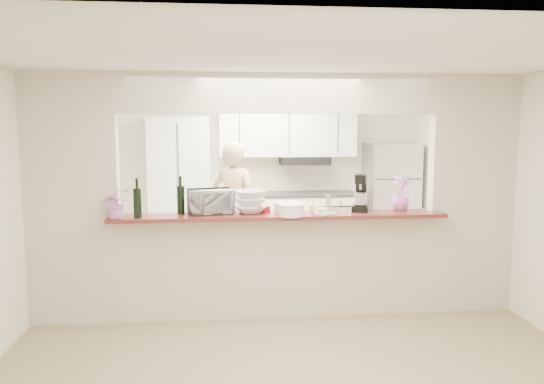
{
  "coord_description": "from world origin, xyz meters",
  "views": [
    {
      "loc": [
        -0.6,
        -5.33,
        2.0
      ],
      "look_at": [
        -0.04,
        0.3,
        1.27
      ],
      "focal_mm": 35.0,
      "sensor_mm": 36.0,
      "label": 1
    }
  ],
  "objects": [
    {
      "name": "wine_bottle_a",
      "position": [
        -1.4,
        -0.15,
        1.24
      ],
      "size": [
        0.08,
        0.08,
        0.39
      ],
      "color": "black",
      "rests_on": "bar_counter"
    },
    {
      "name": "tile_overlay",
      "position": [
        0.0,
        1.55,
        0.01
      ],
      "size": [
        5.0,
        2.9,
        0.01
      ],
      "primitive_type": "cube",
      "color": "beige",
      "rests_on": "floor"
    },
    {
      "name": "stand_mixer",
      "position": [
        0.87,
        0.06,
        1.26
      ],
      "size": [
        0.24,
        0.3,
        0.39
      ],
      "color": "black",
      "rests_on": "bar_counter"
    },
    {
      "name": "flower_left",
      "position": [
        -1.6,
        -0.15,
        1.24
      ],
      "size": [
        0.33,
        0.31,
        0.29
      ],
      "primitive_type": "imported",
      "rotation": [
        0.0,
        0.0,
        0.36
      ],
      "color": "pink",
      "rests_on": "bar_counter"
    },
    {
      "name": "floor",
      "position": [
        0.0,
        0.0,
        0.0
      ],
      "size": [
        6.0,
        6.0,
        0.0
      ],
      "primitive_type": "plane",
      "color": "gray",
      "rests_on": "ground"
    },
    {
      "name": "toaster_oven",
      "position": [
        -0.7,
        0.05,
        1.21
      ],
      "size": [
        0.5,
        0.39,
        0.25
      ],
      "primitive_type": "imported",
      "rotation": [
        0.0,
        0.0,
        0.21
      ],
      "color": "#A1A1A5",
      "rests_on": "bar_counter"
    },
    {
      "name": "refrigerator",
      "position": [
        2.05,
        2.65,
        0.85
      ],
      "size": [
        0.75,
        0.7,
        1.7
      ],
      "primitive_type": "cube",
      "color": "#ACACB1",
      "rests_on": "floor"
    },
    {
      "name": "kitchen_cabinets",
      "position": [
        -0.19,
        2.72,
        0.97
      ],
      "size": [
        3.15,
        0.62,
        2.25
      ],
      "color": "white",
      "rests_on": "floor"
    },
    {
      "name": "plate_stack_a",
      "position": [
        0.1,
        -0.19,
        1.15
      ],
      "size": [
        0.26,
        0.26,
        0.12
      ],
      "color": "white",
      "rests_on": "bar_counter"
    },
    {
      "name": "person",
      "position": [
        -0.41,
        1.58,
        0.89
      ],
      "size": [
        0.77,
        0.69,
        1.77
      ],
      "primitive_type": "imported",
      "rotation": [
        0.0,
        0.0,
        2.63
      ],
      "color": "tan",
      "rests_on": "floor"
    },
    {
      "name": "partition",
      "position": [
        0.0,
        0.0,
        1.48
      ],
      "size": [
        5.0,
        0.15,
        2.5
      ],
      "color": "beige",
      "rests_on": "floor"
    },
    {
      "name": "utensil_caddy",
      "position": [
        0.45,
        -0.15,
        1.18
      ],
      "size": [
        0.26,
        0.22,
        0.21
      ],
      "color": "silver",
      "rests_on": "bar_counter"
    },
    {
      "name": "wine_bottle_b",
      "position": [
        -1.0,
        0.07,
        1.24
      ],
      "size": [
        0.08,
        0.08,
        0.38
      ],
      "color": "black",
      "rests_on": "bar_counter"
    },
    {
      "name": "serving_bowls",
      "position": [
        -0.3,
        0.02,
        1.21
      ],
      "size": [
        0.37,
        0.37,
        0.23
      ],
      "primitive_type": "imported",
      "rotation": [
        0.0,
        0.0,
        0.23
      ],
      "color": "silver",
      "rests_on": "bar_counter"
    },
    {
      "name": "plate_stack_b",
      "position": [
        0.1,
        0.03,
        1.14
      ],
      "size": [
        0.3,
        0.3,
        0.11
      ],
      "color": "white",
      "rests_on": "bar_counter"
    },
    {
      "name": "red_bowl",
      "position": [
        -0.15,
        0.08,
        1.12
      ],
      "size": [
        0.14,
        0.14,
        0.06
      ],
      "primitive_type": "cylinder",
      "color": "maroon",
      "rests_on": "bar_counter"
    },
    {
      "name": "flower_right",
      "position": [
        1.3,
        0.05,
        1.27
      ],
      "size": [
        0.23,
        0.23,
        0.36
      ],
      "primitive_type": "imported",
      "rotation": [
        0.0,
        0.0,
        0.16
      ],
      "color": "#C273D6",
      "rests_on": "bar_counter"
    },
    {
      "name": "tan_bowl",
      "position": [
        0.4,
        0.08,
        1.12
      ],
      "size": [
        0.13,
        0.13,
        0.06
      ],
      "primitive_type": "cylinder",
      "color": "tan",
      "rests_on": "bar_counter"
    },
    {
      "name": "bar_counter",
      "position": [
        0.0,
        -0.0,
        0.58
      ],
      "size": [
        3.4,
        0.38,
        1.09
      ],
      "color": "beige",
      "rests_on": "floor"
    }
  ]
}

